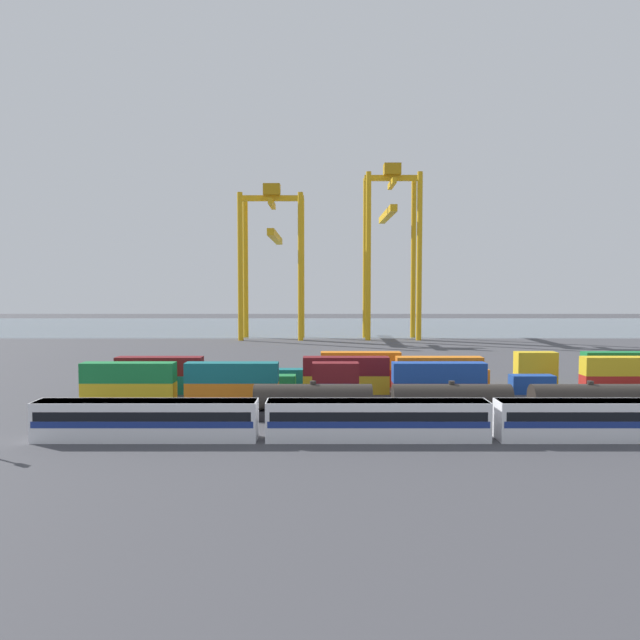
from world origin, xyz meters
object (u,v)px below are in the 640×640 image
(freight_tank_row, at_px, (519,401))
(shipping_container_11, at_px, (344,384))
(gantry_crane_west, at_px, (271,247))
(shipping_container_18, at_px, (184,377))
(gantry_crane_central, at_px, (389,235))
(shipping_container_0, at_px, (127,392))
(shipping_container_10, at_px, (251,384))
(passenger_train, at_px, (375,418))
(shipping_container_16, at_px, (623,384))
(shipping_container_8, at_px, (158,384))

(freight_tank_row, height_order, shipping_container_11, freight_tank_row)
(gantry_crane_west, bearing_deg, shipping_container_18, -94.46)
(freight_tank_row, xyz_separation_m, gantry_crane_central, (-2.08, 105.89, 28.17))
(freight_tank_row, bearing_deg, shipping_container_0, 168.08)
(shipping_container_10, xyz_separation_m, gantry_crane_central, (30.20, 89.61, 28.96))
(passenger_train, xyz_separation_m, gantry_crane_west, (-19.48, 115.49, 24.72))
(shipping_container_16, bearing_deg, shipping_container_8, 180.00)
(gantry_crane_west, height_order, gantry_crane_central, gantry_crane_central)
(passenger_train, height_order, shipping_container_16, passenger_train)
(freight_tank_row, xyz_separation_m, shipping_container_0, (-47.80, 10.09, -0.79))
(shipping_container_16, distance_m, gantry_crane_west, 109.87)
(shipping_container_16, bearing_deg, gantry_crane_west, 122.25)
(shipping_container_18, bearing_deg, gantry_crane_central, 63.75)
(freight_tank_row, bearing_deg, gantry_crane_west, 108.96)
(shipping_container_16, bearing_deg, shipping_container_0, -174.81)
(freight_tank_row, distance_m, gantry_crane_west, 115.46)
(freight_tank_row, relative_size, shipping_container_16, 5.00)
(shipping_container_10, bearing_deg, freight_tank_row, -26.76)
(shipping_container_11, distance_m, gantry_crane_central, 95.70)
(shipping_container_8, height_order, shipping_container_10, same)
(passenger_train, xyz_separation_m, shipping_container_18, (-26.05, 31.31, -0.84))
(shipping_container_10, relative_size, shipping_container_16, 1.00)
(gantry_crane_west, bearing_deg, gantry_crane_central, -1.26)
(freight_tank_row, relative_size, shipping_container_0, 5.00)
(passenger_train, bearing_deg, shipping_container_10, 121.04)
(shipping_container_16, bearing_deg, shipping_container_11, 180.00)
(shipping_container_0, xyz_separation_m, shipping_container_16, (68.17, 6.19, 0.00))
(shipping_container_0, relative_size, shipping_container_16, 1.00)
(shipping_container_16, xyz_separation_m, gantry_crane_central, (-22.46, 89.61, 28.96))
(shipping_container_11, xyz_separation_m, shipping_container_18, (-24.10, 6.19, 0.00))
(passenger_train, bearing_deg, gantry_crane_central, 82.51)
(shipping_container_18, bearing_deg, passenger_train, -50.24)
(shipping_container_8, bearing_deg, gantry_crane_west, 84.44)
(gantry_crane_west, bearing_deg, shipping_container_11, -79.02)
(shipping_container_18, bearing_deg, freight_tank_row, -27.47)
(passenger_train, relative_size, shipping_container_8, 5.55)
(passenger_train, xyz_separation_m, shipping_container_11, (-1.96, 25.12, -0.84))
(shipping_container_11, xyz_separation_m, shipping_container_16, (39.49, 0.00, 0.00))
(shipping_container_8, bearing_deg, freight_tank_row, -19.71)
(shipping_container_0, xyz_separation_m, shipping_container_10, (15.52, 6.19, 0.00))
(shipping_container_18, bearing_deg, shipping_container_0, -110.33)
(shipping_container_8, relative_size, shipping_container_16, 1.00)
(shipping_container_8, bearing_deg, shipping_container_11, 0.00)
(passenger_train, distance_m, freight_tank_row, 19.31)
(shipping_container_0, distance_m, gantry_crane_central, 110.03)
(shipping_container_10, xyz_separation_m, shipping_container_16, (52.66, 0.00, 0.00))
(freight_tank_row, xyz_separation_m, gantry_crane_west, (-36.65, 106.65, 24.77))
(freight_tank_row, bearing_deg, shipping_container_11, 139.59)
(shipping_container_10, relative_size, gantry_crane_west, 0.27)
(gantry_crane_west, bearing_deg, shipping_container_10, -87.24)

